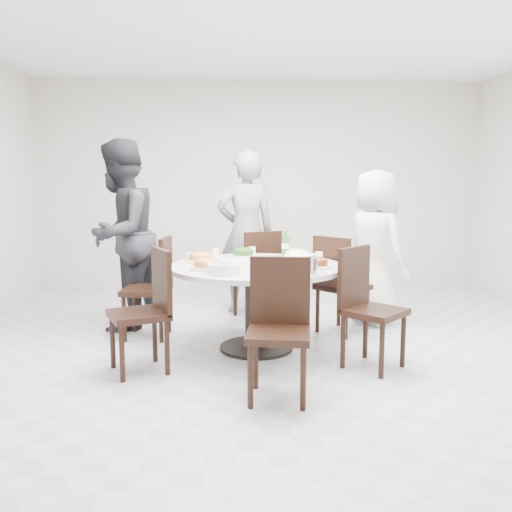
{
  "coord_description": "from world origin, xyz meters",
  "views": [
    {
      "loc": [
        -0.58,
        -4.44,
        1.47
      ],
      "look_at": [
        -0.26,
        0.2,
        0.82
      ],
      "focal_mm": 38.0,
      "sensor_mm": 36.0,
      "label": 1
    }
  ],
  "objects": [
    {
      "name": "floor",
      "position": [
        0.0,
        0.0,
        0.0
      ],
      "size": [
        6.0,
        6.0,
        0.01
      ],
      "primitive_type": "cube",
      "color": "#BCBCC1",
      "rests_on": "ground"
    },
    {
      "name": "chair_n",
      "position": [
        -0.2,
        1.25,
        0.47
      ],
      "size": [
        0.54,
        0.54,
        0.95
      ],
      "primitive_type": "cube",
      "rotation": [
        0.0,
        0.0,
        3.5
      ],
      "color": "black",
      "rests_on": "floor"
    },
    {
      "name": "wall_back",
      "position": [
        0.0,
        3.0,
        1.4
      ],
      "size": [
        6.0,
        0.01,
        2.8
      ],
      "primitive_type": "cube",
      "color": "silver",
      "rests_on": "ground"
    },
    {
      "name": "chair_s",
      "position": [
        -0.19,
        -0.95,
        0.47
      ],
      "size": [
        0.48,
        0.48,
        0.95
      ],
      "primitive_type": "cube",
      "rotation": [
        0.0,
        0.0,
        6.12
      ],
      "color": "black",
      "rests_on": "floor"
    },
    {
      "name": "dish_redbrown",
      "position": [
        0.21,
        -0.05,
        0.78
      ],
      "size": [
        0.26,
        0.26,
        0.07
      ],
      "primitive_type": "cylinder",
      "color": "white",
      "rests_on": "dining_table"
    },
    {
      "name": "dish_tofu",
      "position": [
        -0.68,
        -0.06,
        0.79
      ],
      "size": [
        0.28,
        0.28,
        0.07
      ],
      "primitive_type": "cylinder",
      "color": "white",
      "rests_on": "dining_table"
    },
    {
      "name": "chair_sw",
      "position": [
        -1.2,
        -0.34,
        0.47
      ],
      "size": [
        0.55,
        0.55,
        0.95
      ],
      "primitive_type": "cube",
      "rotation": [
        0.0,
        0.0,
        5.1
      ],
      "color": "black",
      "rests_on": "floor"
    },
    {
      "name": "dish_orange",
      "position": [
        -0.75,
        0.33,
        0.79
      ],
      "size": [
        0.26,
        0.26,
        0.07
      ],
      "primitive_type": "cylinder",
      "color": "white",
      "rests_on": "dining_table"
    },
    {
      "name": "chair_nw",
      "position": [
        -1.27,
        0.59,
        0.47
      ],
      "size": [
        0.47,
        0.47,
        0.95
      ],
      "primitive_type": "cube",
      "rotation": [
        0.0,
        0.0,
        4.59
      ],
      "color": "black",
      "rests_on": "floor"
    },
    {
      "name": "tea_cups",
      "position": [
        -0.27,
        0.8,
        0.79
      ],
      "size": [
        0.07,
        0.07,
        0.08
      ],
      "primitive_type": "cylinder",
      "color": "white",
      "rests_on": "dining_table"
    },
    {
      "name": "beverage_bottle",
      "position": [
        0.05,
        0.63,
        0.87
      ],
      "size": [
        0.07,
        0.07,
        0.24
      ],
      "primitive_type": "cylinder",
      "color": "#2F6528",
      "rests_on": "dining_table"
    },
    {
      "name": "dining_table",
      "position": [
        -0.26,
        0.15,
        0.38
      ],
      "size": [
        1.5,
        1.5,
        0.75
      ],
      "primitive_type": "cylinder",
      "color": "silver",
      "rests_on": "floor"
    },
    {
      "name": "chopsticks",
      "position": [
        -0.24,
        0.82,
        0.76
      ],
      "size": [
        0.24,
        0.04,
        0.01
      ],
      "primitive_type": null,
      "color": "tan",
      "rests_on": "dining_table"
    },
    {
      "name": "chair_se",
      "position": [
        0.63,
        -0.38,
        0.47
      ],
      "size": [
        0.59,
        0.59,
        0.95
      ],
      "primitive_type": "cube",
      "rotation": [
        0.0,
        0.0,
        7.05
      ],
      "color": "black",
      "rests_on": "floor"
    },
    {
      "name": "wall_front",
      "position": [
        0.0,
        -3.0,
        1.4
      ],
      "size": [
        6.0,
        0.01,
        2.8
      ],
      "primitive_type": "cube",
      "color": "silver",
      "rests_on": "ground"
    },
    {
      "name": "diner_left",
      "position": [
        -1.55,
        0.97,
        0.94
      ],
      "size": [
        0.94,
        1.08,
        1.87
      ],
      "primitive_type": "imported",
      "rotation": [
        0.0,
        0.0,
        4.42
      ],
      "color": "black",
      "rests_on": "floor"
    },
    {
      "name": "dish_pale",
      "position": [
        0.13,
        0.47,
        0.78
      ],
      "size": [
        0.25,
        0.25,
        0.07
      ],
      "primitive_type": "cylinder",
      "color": "white",
      "rests_on": "dining_table"
    },
    {
      "name": "ceiling",
      "position": [
        0.0,
        0.0,
        2.8
      ],
      "size": [
        6.0,
        6.0,
        0.01
      ],
      "primitive_type": "cube",
      "color": "white",
      "rests_on": "ground"
    },
    {
      "name": "dish_greens",
      "position": [
        -0.35,
        0.62,
        0.78
      ],
      "size": [
        0.25,
        0.25,
        0.07
      ],
      "primitive_type": "cylinder",
      "color": "white",
      "rests_on": "dining_table"
    },
    {
      "name": "chair_ne",
      "position": [
        0.61,
        0.63,
        0.47
      ],
      "size": [
        0.59,
        0.59,
        0.95
      ],
      "primitive_type": "cube",
      "rotation": [
        0.0,
        0.0,
        2.28
      ],
      "color": "black",
      "rests_on": "floor"
    },
    {
      "name": "rice_bowl",
      "position": [
        0.04,
        -0.3,
        0.81
      ],
      "size": [
        0.29,
        0.29,
        0.12
      ],
      "primitive_type": "cylinder",
      "color": "silver",
      "rests_on": "dining_table"
    },
    {
      "name": "diner_middle",
      "position": [
        -0.28,
        1.56,
        0.9
      ],
      "size": [
        0.72,
        0.54,
        1.79
      ],
      "primitive_type": "imported",
      "rotation": [
        0.0,
        0.0,
        3.32
      ],
      "color": "black",
      "rests_on": "floor"
    },
    {
      "name": "diner_right",
      "position": [
        1.01,
        0.97,
        0.79
      ],
      "size": [
        0.79,
        0.91,
        1.58
      ],
      "primitive_type": "imported",
      "rotation": [
        0.0,
        0.0,
        2.03
      ],
      "color": "silver",
      "rests_on": "floor"
    },
    {
      "name": "soup_bowl",
      "position": [
        -0.55,
        -0.28,
        0.79
      ],
      "size": [
        0.26,
        0.26,
        0.08
      ],
      "primitive_type": "cylinder",
      "color": "white",
      "rests_on": "dining_table"
    }
  ]
}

